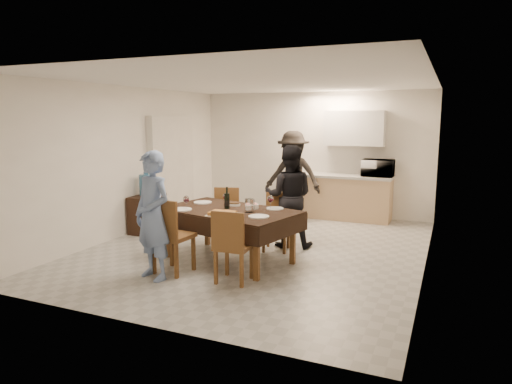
% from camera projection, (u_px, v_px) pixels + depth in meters
% --- Properties ---
extents(floor, '(5.00, 6.00, 0.02)m').
position_uv_depth(floor, '(259.00, 248.00, 7.30)').
color(floor, '#ABABA6').
rests_on(floor, ground).
extents(ceiling, '(5.00, 6.00, 0.02)m').
position_uv_depth(ceiling, '(259.00, 82.00, 6.88)').
color(ceiling, white).
rests_on(ceiling, wall_back).
extents(wall_back, '(5.00, 0.02, 2.60)m').
position_uv_depth(wall_back, '(313.00, 153.00, 9.81)').
color(wall_back, white).
rests_on(wall_back, floor).
extents(wall_front, '(5.00, 0.02, 2.60)m').
position_uv_depth(wall_front, '(137.00, 198.00, 4.37)').
color(wall_front, white).
rests_on(wall_front, floor).
extents(wall_left, '(0.02, 6.00, 2.60)m').
position_uv_depth(wall_left, '(129.00, 161.00, 8.07)').
color(wall_left, white).
rests_on(wall_left, floor).
extents(wall_right, '(0.02, 6.00, 2.60)m').
position_uv_depth(wall_right, '(430.00, 175.00, 6.11)').
color(wall_right, white).
rests_on(wall_right, floor).
extents(stub_partition, '(0.15, 1.40, 2.10)m').
position_uv_depth(stub_partition, '(172.00, 169.00, 9.17)').
color(stub_partition, beige).
rests_on(stub_partition, floor).
extents(kitchen_base_cabinet, '(2.20, 0.60, 0.86)m').
position_uv_depth(kitchen_base_cabinet, '(336.00, 197.00, 9.43)').
color(kitchen_base_cabinet, tan).
rests_on(kitchen_base_cabinet, floor).
extents(kitchen_worktop, '(2.24, 0.64, 0.05)m').
position_uv_depth(kitchen_worktop, '(337.00, 176.00, 9.35)').
color(kitchen_worktop, '#AAA9A4').
rests_on(kitchen_worktop, kitchen_base_cabinet).
extents(upper_cabinet, '(1.20, 0.34, 0.70)m').
position_uv_depth(upper_cabinet, '(354.00, 128.00, 9.21)').
color(upper_cabinet, silver).
rests_on(upper_cabinet, wall_back).
extents(dining_table, '(2.15, 1.57, 0.76)m').
position_uv_depth(dining_table, '(229.00, 212.00, 6.55)').
color(dining_table, black).
rests_on(dining_table, floor).
extents(chair_near_left, '(0.50, 0.50, 0.55)m').
position_uv_depth(chair_near_left, '(169.00, 229.00, 5.98)').
color(chair_near_left, brown).
rests_on(chair_near_left, floor).
extents(chair_near_right, '(0.45, 0.45, 0.51)m').
position_uv_depth(chair_near_right, '(231.00, 239.00, 5.64)').
color(chair_near_right, brown).
rests_on(chair_near_right, floor).
extents(chair_far_left, '(0.52, 0.53, 0.49)m').
position_uv_depth(chair_far_left, '(222.00, 212.00, 7.36)').
color(chair_far_left, brown).
rests_on(chair_far_left, floor).
extents(chair_far_right, '(0.46, 0.47, 0.48)m').
position_uv_depth(chair_far_right, '(274.00, 217.00, 7.01)').
color(chair_far_right, brown).
rests_on(chair_far_right, floor).
extents(console, '(0.36, 0.73, 0.67)m').
position_uv_depth(console, '(147.00, 214.00, 8.30)').
color(console, black).
rests_on(console, floor).
extents(water_jug, '(0.25, 0.25, 0.38)m').
position_uv_depth(water_jug, '(146.00, 185.00, 8.21)').
color(water_jug, teal).
rests_on(water_jug, console).
extents(wine_bottle, '(0.08, 0.08, 0.32)m').
position_uv_depth(wine_bottle, '(227.00, 198.00, 6.59)').
color(wine_bottle, black).
rests_on(wine_bottle, dining_table).
extents(water_pitcher, '(0.12, 0.12, 0.19)m').
position_uv_depth(water_pitcher, '(249.00, 205.00, 6.35)').
color(water_pitcher, white).
rests_on(water_pitcher, dining_table).
extents(savoury_tart, '(0.41, 0.32, 0.05)m').
position_uv_depth(savoury_tart, '(222.00, 213.00, 6.16)').
color(savoury_tart, '#C28939').
rests_on(savoury_tart, dining_table).
extents(salad_bowl, '(0.18, 0.18, 0.07)m').
position_uv_depth(salad_bowl, '(253.00, 206.00, 6.59)').
color(salad_bowl, white).
rests_on(salad_bowl, dining_table).
extents(mushroom_dish, '(0.18, 0.18, 0.03)m').
position_uv_depth(mushroom_dish, '(234.00, 205.00, 6.82)').
color(mushroom_dish, white).
rests_on(mushroom_dish, dining_table).
extents(wine_glass_a, '(0.09, 0.09, 0.20)m').
position_uv_depth(wine_glass_a, '(186.00, 203.00, 6.52)').
color(wine_glass_a, white).
rests_on(wine_glass_a, dining_table).
extents(wine_glass_b, '(0.09, 0.09, 0.21)m').
position_uv_depth(wine_glass_b, '(271.00, 202.00, 6.54)').
color(wine_glass_b, white).
rests_on(wine_glass_b, dining_table).
extents(wine_glass_c, '(0.08, 0.08, 0.18)m').
position_uv_depth(wine_glass_c, '(226.00, 199.00, 6.88)').
color(wine_glass_c, white).
rests_on(wine_glass_c, dining_table).
extents(plate_near_left, '(0.29, 0.29, 0.02)m').
position_uv_depth(plate_near_left, '(182.00, 209.00, 6.51)').
color(plate_near_left, white).
rests_on(plate_near_left, dining_table).
extents(plate_near_right, '(0.28, 0.28, 0.02)m').
position_uv_depth(plate_near_right, '(259.00, 217.00, 6.04)').
color(plate_near_right, white).
rests_on(plate_near_right, dining_table).
extents(plate_far_left, '(0.28, 0.28, 0.02)m').
position_uv_depth(plate_far_left, '(203.00, 202.00, 7.05)').
color(plate_far_left, white).
rests_on(plate_far_left, dining_table).
extents(plate_far_right, '(0.25, 0.25, 0.01)m').
position_uv_depth(plate_far_right, '(275.00, 208.00, 6.58)').
color(plate_far_right, white).
rests_on(plate_far_right, dining_table).
extents(microwave, '(0.61, 0.41, 0.34)m').
position_uv_depth(microwave, '(378.00, 168.00, 9.00)').
color(microwave, silver).
rests_on(microwave, kitchen_worktop).
extents(person_near, '(0.70, 0.57, 1.66)m').
position_uv_depth(person_near, '(153.00, 216.00, 5.80)').
color(person_near, '#6C87B9').
rests_on(person_near, floor).
extents(person_far, '(0.92, 0.79, 1.64)m').
position_uv_depth(person_far, '(289.00, 196.00, 7.27)').
color(person_far, black).
rests_on(person_far, floor).
extents(person_kitchen, '(1.16, 0.67, 1.80)m').
position_uv_depth(person_kitchen, '(293.00, 176.00, 9.25)').
color(person_kitchen, black).
rests_on(person_kitchen, floor).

